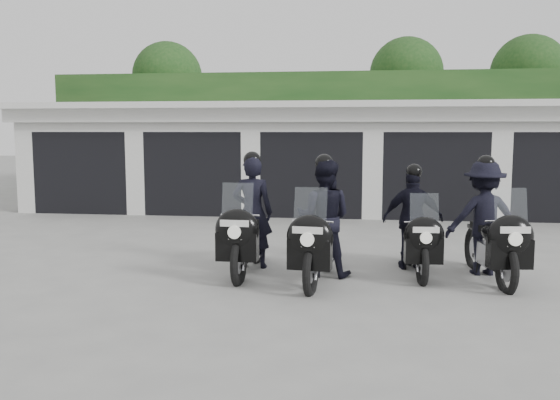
# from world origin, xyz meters

# --- Properties ---
(ground) EXTENTS (80.00, 80.00, 0.00)m
(ground) POSITION_xyz_m (0.00, 0.00, 0.00)
(ground) COLOR gray
(ground) RESTS_ON ground
(garage_block) EXTENTS (16.40, 6.80, 2.96)m
(garage_block) POSITION_xyz_m (-0.00, 8.06, 1.42)
(garage_block) COLOR silver
(garage_block) RESTS_ON ground
(background_vegetation) EXTENTS (20.00, 3.90, 5.80)m
(background_vegetation) POSITION_xyz_m (0.37, 12.92, 2.77)
(background_vegetation) COLOR #173A15
(background_vegetation) RESTS_ON ground
(police_bike_a) EXTENTS (0.69, 2.25, 1.96)m
(police_bike_a) POSITION_xyz_m (-0.53, -0.45, 0.78)
(police_bike_a) COLOR black
(police_bike_a) RESTS_ON ground
(police_bike_b) EXTENTS (0.95, 2.23, 1.94)m
(police_bike_b) POSITION_xyz_m (0.64, -0.74, 0.82)
(police_bike_b) COLOR black
(police_bike_b) RESTS_ON ground
(police_bike_c) EXTENTS (0.99, 2.02, 1.76)m
(police_bike_c) POSITION_xyz_m (2.07, -0.09, 0.75)
(police_bike_c) COLOR black
(police_bike_c) RESTS_ON ground
(police_bike_d) EXTENTS (1.21, 2.20, 1.92)m
(police_bike_d) POSITION_xyz_m (3.14, -0.30, 0.82)
(police_bike_d) COLOR black
(police_bike_d) RESTS_ON ground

